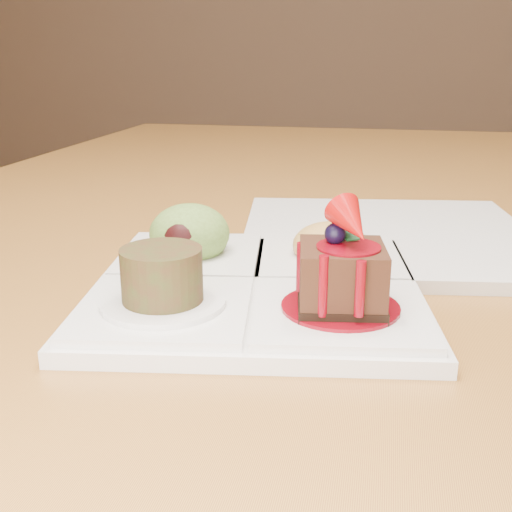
# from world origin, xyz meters

# --- Properties ---
(dining_table) EXTENTS (1.00, 1.80, 0.75)m
(dining_table) POSITION_xyz_m (0.00, 0.00, 0.68)
(dining_table) COLOR #A07029
(dining_table) RESTS_ON ground
(sampler_plate) EXTENTS (0.29, 0.29, 0.10)m
(sampler_plate) POSITION_xyz_m (0.03, -0.25, 0.77)
(sampler_plate) COLOR silver
(sampler_plate) RESTS_ON dining_table
(second_plate) EXTENTS (0.33, 0.33, 0.01)m
(second_plate) POSITION_xyz_m (0.13, -0.07, 0.76)
(second_plate) COLOR silver
(second_plate) RESTS_ON dining_table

